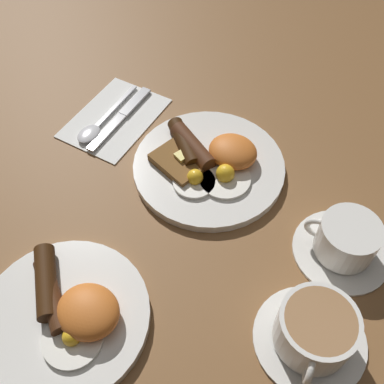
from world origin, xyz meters
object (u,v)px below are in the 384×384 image
(breakfast_plate_far, at_px, (67,313))
(teacup_near, at_px, (345,241))
(teacup_far, at_px, (314,332))
(knife, at_px, (123,114))
(breakfast_plate_near, at_px, (209,163))
(spoon, at_px, (95,128))

(breakfast_plate_far, distance_m, teacup_near, 0.39)
(teacup_far, relative_size, knife, 0.80)
(breakfast_plate_near, xyz_separation_m, spoon, (0.22, 0.03, -0.01))
(knife, distance_m, spoon, 0.06)
(breakfast_plate_far, distance_m, teacup_far, 0.31)
(knife, xyz_separation_m, spoon, (0.02, 0.05, 0.00))
(breakfast_plate_near, height_order, teacup_far, teacup_far)
(spoon, bearing_deg, breakfast_plate_far, 30.54)
(breakfast_plate_near, height_order, knife, breakfast_plate_near)
(breakfast_plate_far, distance_m, knife, 0.38)
(breakfast_plate_far, xyz_separation_m, knife, (0.17, -0.34, -0.01))
(breakfast_plate_near, bearing_deg, spoon, 7.42)
(breakfast_plate_far, relative_size, spoon, 1.30)
(spoon, bearing_deg, knife, 155.77)
(breakfast_plate_far, bearing_deg, breakfast_plate_near, -95.16)
(teacup_far, height_order, knife, teacup_far)
(teacup_near, relative_size, teacup_far, 0.97)
(breakfast_plate_far, height_order, teacup_far, teacup_far)
(breakfast_plate_near, distance_m, teacup_near, 0.25)
(breakfast_plate_far, xyz_separation_m, teacup_far, (-0.28, -0.14, 0.02))
(breakfast_plate_near, relative_size, breakfast_plate_far, 1.11)
(breakfast_plate_far, bearing_deg, teacup_far, -154.32)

